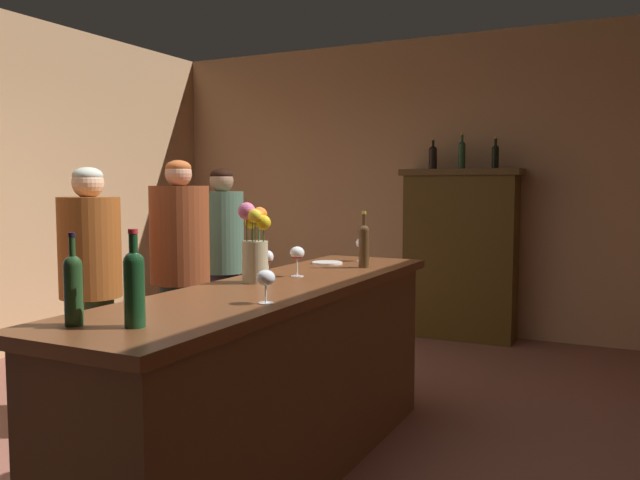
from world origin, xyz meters
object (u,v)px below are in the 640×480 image
object	(u,v)px
flower_arrangement	(255,243)
patron_tall	(180,277)
display_cabinet	(460,251)
display_bottle_left	(433,156)
patron_in_navy	(223,262)
wine_glass_rear	(362,245)
wine_glass_spare	(266,279)
display_bottle_center	(495,155)
wine_glass_mid	(297,254)
cheese_plate	(327,263)
wine_bottle_pinot	(364,244)
wine_bottle_riesling	(134,284)
display_bottle_midleft	(462,153)
wine_glass_front	(268,259)
patron_in_grey	(91,288)
wine_bottle_chardonnay	(73,286)
bar_counter	(277,382)

from	to	relation	value
flower_arrangement	patron_tall	xyz separation A→B (m)	(-0.92, 0.56, -0.30)
display_cabinet	display_bottle_left	bearing A→B (deg)	180.00
patron_in_navy	wine_glass_rear	bearing A→B (deg)	33.64
wine_glass_spare	display_bottle_left	bearing A→B (deg)	96.64
display_bottle_center	display_cabinet	bearing A→B (deg)	180.00
wine_glass_mid	cheese_plate	size ratio (longest dim) A/B	0.85
wine_bottle_pinot	display_bottle_center	xyz separation A→B (m)	(0.23, 2.62, 0.63)
wine_bottle_riesling	display_bottle_left	size ratio (longest dim) A/B	1.14
cheese_plate	display_bottle_midleft	distance (m)	2.67
wine_glass_front	wine_glass_rear	bearing A→B (deg)	76.70
wine_glass_mid	display_bottle_left	distance (m)	3.20
wine_bottle_riesling	flower_arrangement	bearing A→B (deg)	99.69
flower_arrangement	display_bottle_midleft	xyz separation A→B (m)	(0.18, 3.41, 0.59)
flower_arrangement	display_bottle_center	distance (m)	3.49
wine_glass_spare	display_bottle_left	size ratio (longest dim) A/B	0.47
wine_glass_spare	patron_in_navy	distance (m)	2.43
wine_glass_mid	wine_glass_spare	xyz separation A→B (m)	(0.26, -0.76, -0.02)
display_bottle_center	patron_tall	distance (m)	3.30
patron_in_grey	display_bottle_center	bearing A→B (deg)	46.86
wine_bottle_chardonnay	patron_in_grey	bearing A→B (deg)	134.17
wine_glass_mid	cheese_plate	xyz separation A→B (m)	(-0.10, 0.58, -0.11)
wine_glass_mid	patron_in_grey	xyz separation A→B (m)	(-1.29, -0.20, -0.24)
wine_glass_rear	display_bottle_left	size ratio (longest dim) A/B	0.51
wine_glass_mid	patron_tall	distance (m)	1.06
display_bottle_midleft	patron_tall	bearing A→B (deg)	-111.01
wine_glass_rear	wine_bottle_pinot	bearing A→B (deg)	-65.72
wine_glass_rear	patron_in_grey	bearing A→B (deg)	-142.40
wine_glass_front	display_bottle_center	xyz separation A→B (m)	(0.57, 3.15, 0.68)
display_bottle_midleft	patron_in_navy	xyz separation A→B (m)	(-1.36, -2.00, -0.90)
display_bottle_midleft	wine_glass_rear	bearing A→B (deg)	-91.48
wine_glass_mid	patron_tall	bearing A→B (deg)	164.60
wine_glass_mid	flower_arrangement	size ratio (longest dim) A/B	0.40
wine_bottle_riesling	display_bottle_left	world-z (taller)	display_bottle_left
flower_arrangement	display_bottle_midleft	size ratio (longest dim) A/B	1.18
display_bottle_midleft	flower_arrangement	bearing A→B (deg)	-93.00
cheese_plate	patron_in_grey	world-z (taller)	patron_in_grey
wine_bottle_pinot	wine_glass_front	size ratio (longest dim) A/B	2.48
wine_glass_rear	display_bottle_left	xyz separation A→B (m)	(-0.22, 2.31, 0.66)
wine_bottle_pinot	wine_glass_rear	size ratio (longest dim) A/B	2.19
wine_bottle_riesling	patron_tall	size ratio (longest dim) A/B	0.21
patron_tall	wine_glass_front	bearing A→B (deg)	5.34
cheese_plate	display_bottle_center	size ratio (longest dim) A/B	0.64
display_bottle_midleft	wine_bottle_chardonnay	bearing A→B (deg)	-92.64
bar_counter	display_bottle_center	size ratio (longest dim) A/B	9.13
wine_glass_front	display_cabinet	bearing A→B (deg)	85.28
wine_bottle_pinot	bar_counter	bearing A→B (deg)	-99.52
bar_counter	wine_glass_front	distance (m)	0.67
wine_bottle_pinot	patron_in_grey	bearing A→B (deg)	-154.21
wine_bottle_chardonnay	display_bottle_midleft	world-z (taller)	display_bottle_midleft
display_bottle_left	patron_in_navy	bearing A→B (deg)	-118.29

